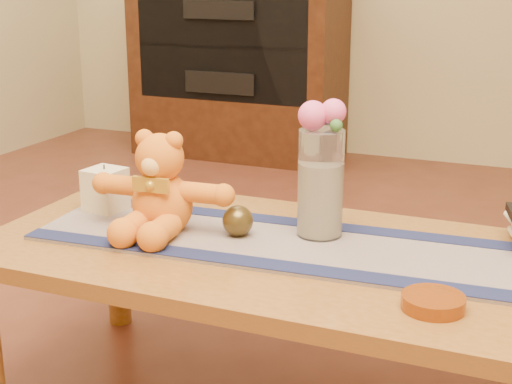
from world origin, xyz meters
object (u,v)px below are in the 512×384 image
at_px(glass_vase, 321,183).
at_px(teddy_bear, 162,184).
at_px(bronze_ball, 238,221).
at_px(amber_dish, 433,302).
at_px(pillar_candle, 105,189).

bearing_deg(glass_vase, teddy_bear, -163.22).
distance_m(teddy_bear, glass_vase, 0.39).
relative_size(glass_vase, bronze_ball, 3.46).
bearing_deg(amber_dish, bronze_ball, 157.35).
bearing_deg(amber_dish, teddy_bear, 165.38).
bearing_deg(bronze_ball, amber_dish, -22.65).
xyz_separation_m(bronze_ball, amber_dish, (0.51, -0.21, -0.03)).
xyz_separation_m(teddy_bear, amber_dish, (0.70, -0.18, -0.11)).
xyz_separation_m(pillar_candle, bronze_ball, (0.41, -0.05, -0.02)).
height_order(bronze_ball, amber_dish, bronze_ball).
bearing_deg(teddy_bear, glass_vase, 12.65).
distance_m(teddy_bear, pillar_candle, 0.24).
bearing_deg(glass_vase, amber_dish, -41.97).
relative_size(pillar_candle, glass_vase, 0.43).
height_order(teddy_bear, amber_dish, teddy_bear).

